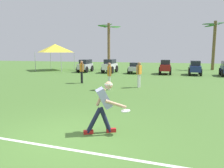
{
  "coord_description": "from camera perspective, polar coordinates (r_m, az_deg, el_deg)",
  "views": [
    {
      "loc": [
        2.53,
        -4.72,
        2.17
      ],
      "look_at": [
        0.2,
        3.55,
        0.9
      ],
      "focal_mm": 35.0,
      "sensor_mm": 36.0,
      "label": 1
    }
  ],
  "objects": [
    {
      "name": "ground_plane",
      "position": [
        5.78,
        -11.9,
        -13.84
      ],
      "size": [
        80.0,
        80.0,
        0.0
      ],
      "primitive_type": "plane",
      "color": "#456D2D"
    },
    {
      "name": "field_line_paint",
      "position": [
        5.36,
        -14.53,
        -15.68
      ],
      "size": [
        20.82,
        1.28,
        0.01
      ],
      "primitive_type": "cube",
      "rotation": [
        0.0,
        0.0,
        -0.06
      ],
      "color": "white",
      "rests_on": "ground_plane"
    },
    {
      "name": "frisbee_thrower",
      "position": [
        5.82,
        -2.2,
        -5.3
      ],
      "size": [
        1.12,
        0.56,
        1.4
      ],
      "color": "#191E38",
      "rests_on": "ground_plane"
    },
    {
      "name": "frisbee_in_flight",
      "position": [
        5.79,
        3.58,
        -7.02
      ],
      "size": [
        0.31,
        0.31,
        0.05
      ],
      "color": "white"
    },
    {
      "name": "teammate_near_sideline",
      "position": [
        13.38,
        7.09,
        3.08
      ],
      "size": [
        0.29,
        0.49,
        1.56
      ],
      "color": "silver",
      "rests_on": "ground_plane"
    },
    {
      "name": "teammate_midfield",
      "position": [
        15.3,
        -7.94,
        3.72
      ],
      "size": [
        0.37,
        0.42,
        1.56
      ],
      "color": "black",
      "rests_on": "ground_plane"
    },
    {
      "name": "teammate_deep",
      "position": [
        12.43,
        -0.7,
        2.73
      ],
      "size": [
        0.32,
        0.48,
        1.56
      ],
      "color": "silver",
      "rests_on": "ground_plane"
    },
    {
      "name": "parked_car_slot_a",
      "position": [
        23.97,
        -6.99,
        4.88
      ],
      "size": [
        1.2,
        2.42,
        1.34
      ],
      "color": "#B7BABF",
      "rests_on": "ground_plane"
    },
    {
      "name": "parked_car_slot_b",
      "position": [
        22.89,
        -0.55,
        4.83
      ],
      "size": [
        1.26,
        2.39,
        1.4
      ],
      "color": "silver",
      "rests_on": "ground_plane"
    },
    {
      "name": "parked_car_slot_c",
      "position": [
        22.29,
        5.91,
        4.24
      ],
      "size": [
        1.09,
        2.21,
        1.1
      ],
      "color": "#B7BABF",
      "rests_on": "ground_plane"
    },
    {
      "name": "parked_car_slot_d",
      "position": [
        22.09,
        13.75,
        4.47
      ],
      "size": [
        1.21,
        2.37,
        1.4
      ],
      "color": "maroon",
      "rests_on": "ground_plane"
    },
    {
      "name": "parked_car_slot_e",
      "position": [
        22.11,
        20.87,
        4.11
      ],
      "size": [
        1.23,
        2.44,
        1.34
      ],
      "color": "navy",
      "rests_on": "ground_plane"
    },
    {
      "name": "palm_tree_far_left",
      "position": [
        26.52,
        -0.86,
        11.03
      ],
      "size": [
        2.95,
        3.61,
        5.52
      ],
      "color": "brown",
      "rests_on": "ground_plane"
    },
    {
      "name": "palm_tree_left_of_centre",
      "position": [
        28.9,
        25.14,
        10.12
      ],
      "size": [
        3.32,
        3.4,
        5.75
      ],
      "color": "brown",
      "rests_on": "ground_plane"
    },
    {
      "name": "event_tent",
      "position": [
        26.92,
        -14.64,
        9.02
      ],
      "size": [
        3.47,
        3.47,
        3.07
      ],
      "color": "#B2B5BA",
      "rests_on": "ground_plane"
    }
  ]
}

